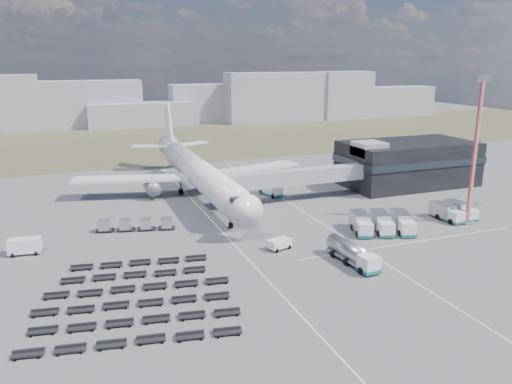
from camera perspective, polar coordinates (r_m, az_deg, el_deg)
name	(u,v)px	position (r m, az deg, el deg)	size (l,w,h in m)	color
ground	(249,246)	(78.93, -0.84, -6.15)	(420.00, 420.00, 0.00)	#565659
grass_strip	(143,141)	(183.15, -12.80, 5.72)	(420.00, 90.00, 0.01)	brown
lane_markings	(297,232)	(85.09, 4.67, -4.59)	(47.12, 110.00, 0.01)	silver
terminal	(407,162)	(120.55, 16.88, 3.26)	(30.40, 16.40, 11.00)	black
jet_bridge	(288,178)	(101.30, 3.64, 1.62)	(30.30, 3.80, 7.05)	#939399
airliner	(197,171)	(107.15, -6.81, 2.42)	(51.59, 64.53, 17.62)	white
skyline	(132,105)	(222.21, -13.97, 9.66)	(307.59, 21.78, 22.44)	#999BA7
fuel_tanker	(353,253)	(72.98, 10.97, -6.91)	(3.35, 10.00, 3.17)	white
pushback_tug	(279,244)	(77.39, 2.68, -5.97)	(3.62, 2.04, 1.60)	white
utility_van	(25,246)	(82.83, -24.91, -5.67)	(4.63, 2.10, 2.45)	white
catering_truck	(271,189)	(106.95, 1.67, 0.34)	(3.76, 6.32, 2.71)	white
service_trucks_near	(382,223)	(87.02, 14.19, -3.46)	(11.43, 9.92, 2.94)	white
service_trucks_far	(454,211)	(98.06, 21.64, -2.07)	(6.02, 7.05, 2.69)	white
uld_row	(136,225)	(87.64, -13.59, -3.63)	(13.27, 4.84, 1.83)	black
baggage_dollies	(134,297)	(63.94, -13.77, -11.57)	(25.83, 25.59, 0.72)	black
floodlight_mast	(475,152)	(94.01, 23.75, 4.24)	(2.47, 2.00, 25.87)	red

